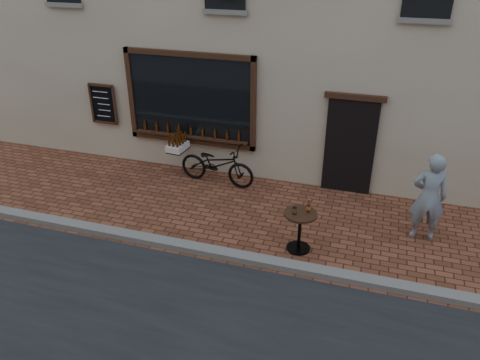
% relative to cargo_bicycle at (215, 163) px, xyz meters
% --- Properties ---
extents(ground, '(90.00, 90.00, 0.00)m').
position_rel_cargo_bicycle_xyz_m(ground, '(1.11, -2.93, -0.50)').
color(ground, '#582C1C').
rests_on(ground, ground).
extents(kerb, '(90.00, 0.25, 0.12)m').
position_rel_cargo_bicycle_xyz_m(kerb, '(1.11, -2.73, -0.44)').
color(kerb, slate).
rests_on(kerb, ground).
extents(cargo_bicycle, '(2.21, 0.84, 1.06)m').
position_rel_cargo_bicycle_xyz_m(cargo_bicycle, '(0.00, 0.00, 0.00)').
color(cargo_bicycle, black).
rests_on(cargo_bicycle, ground).
extents(bistro_table, '(0.62, 0.62, 1.06)m').
position_rel_cargo_bicycle_xyz_m(bistro_table, '(2.42, -2.08, 0.06)').
color(bistro_table, black).
rests_on(bistro_table, ground).
extents(pedestrian, '(0.69, 0.48, 1.80)m').
position_rel_cargo_bicycle_xyz_m(pedestrian, '(4.65, -0.98, 0.40)').
color(pedestrian, gray).
rests_on(pedestrian, ground).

